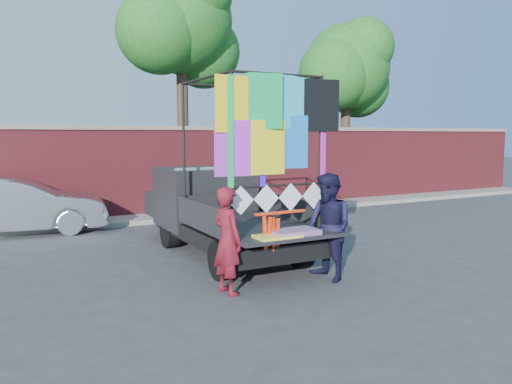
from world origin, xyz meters
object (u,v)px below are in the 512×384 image
man (329,227)px  woman (228,241)px  sedan (17,206)px  pickup_truck (214,209)px

man → woman: bearing=-95.7°
sedan → man: (4.25, -6.54, 0.20)m
sedan → woman: (2.52, -6.40, 0.13)m
pickup_truck → sedan: size_ratio=1.29×
woman → man: size_ratio=0.92×
sedan → man: bearing=-139.4°
sedan → pickup_truck: bearing=-128.7°
sedan → woman: bearing=-150.9°
sedan → woman: size_ratio=2.53×
pickup_truck → woman: bearing=-109.3°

